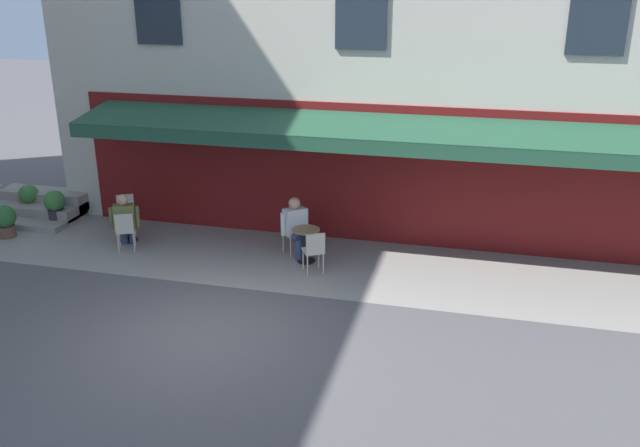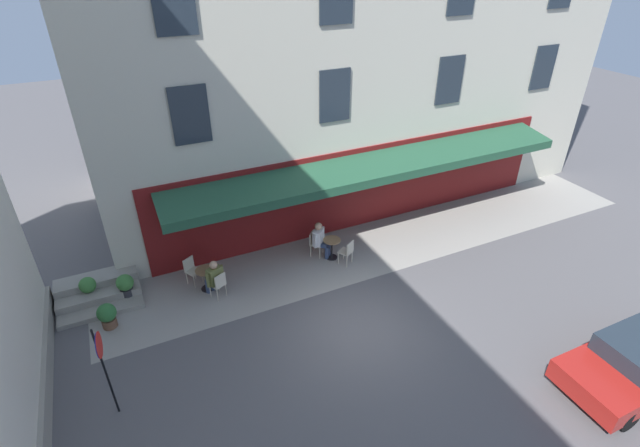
{
  "view_description": "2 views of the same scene",
  "coord_description": "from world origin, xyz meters",
  "px_view_note": "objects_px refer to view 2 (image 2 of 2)",
  "views": [
    {
      "loc": [
        -4.41,
        9.44,
        5.79
      ],
      "look_at": [
        -1.17,
        -3.42,
        0.91
      ],
      "focal_mm": 37.56,
      "sensor_mm": 36.0,
      "label": 1
    },
    {
      "loc": [
        5.2,
        8.42,
        9.46
      ],
      "look_at": [
        -0.55,
        -3.73,
        1.31
      ],
      "focal_mm": 26.07,
      "sensor_mm": 36.0,
      "label": 2
    }
  ],
  "objects_px": {
    "cafe_chair_cream_near_door": "(348,250)",
    "potted_plant_entrance_right": "(126,286)",
    "seated_companion_in_olive": "(214,277)",
    "cafe_chair_cream_by_window": "(315,241)",
    "seated_patron_in_white": "(320,239)",
    "no_parking_sign": "(102,357)",
    "potted_plant_under_sign": "(107,315)",
    "potted_plant_mid_terrace": "(88,288)",
    "cafe_chair_cream_kerbside": "(219,283)",
    "cafe_table_near_entrance": "(332,246)",
    "cafe_chair_cream_facing_street": "(191,268)",
    "cafe_table_mid_terrace": "(206,277)"
  },
  "relations": [
    {
      "from": "seated_patron_in_white",
      "to": "no_parking_sign",
      "type": "xyz_separation_m",
      "value": [
        7.0,
        3.72,
        1.09
      ]
    },
    {
      "from": "cafe_table_near_entrance",
      "to": "potted_plant_mid_terrace",
      "type": "height_order",
      "value": "potted_plant_mid_terrace"
    },
    {
      "from": "cafe_chair_cream_near_door",
      "to": "cafe_chair_cream_kerbside",
      "type": "bearing_deg",
      "value": -1.73
    },
    {
      "from": "cafe_chair_cream_kerbside",
      "to": "cafe_chair_cream_facing_street",
      "type": "distance_m",
      "value": 1.26
    },
    {
      "from": "cafe_chair_cream_by_window",
      "to": "potted_plant_under_sign",
      "type": "relative_size",
      "value": 1.17
    },
    {
      "from": "cafe_chair_cream_facing_street",
      "to": "no_parking_sign",
      "type": "relative_size",
      "value": 0.35
    },
    {
      "from": "cafe_chair_cream_near_door",
      "to": "seated_companion_in_olive",
      "type": "distance_m",
      "value": 4.5
    },
    {
      "from": "cafe_chair_cream_near_door",
      "to": "cafe_chair_cream_by_window",
      "type": "distance_m",
      "value": 1.25
    },
    {
      "from": "cafe_chair_cream_near_door",
      "to": "no_parking_sign",
      "type": "bearing_deg",
      "value": 20.76
    },
    {
      "from": "no_parking_sign",
      "to": "potted_plant_under_sign",
      "type": "bearing_deg",
      "value": -90.29
    },
    {
      "from": "cafe_chair_cream_kerbside",
      "to": "potted_plant_entrance_right",
      "type": "height_order",
      "value": "cafe_chair_cream_kerbside"
    },
    {
      "from": "cafe_chair_cream_facing_street",
      "to": "potted_plant_under_sign",
      "type": "relative_size",
      "value": 1.17
    },
    {
      "from": "cafe_chair_cream_near_door",
      "to": "potted_plant_entrance_right",
      "type": "xyz_separation_m",
      "value": [
        6.99,
        -1.3,
        -0.06
      ]
    },
    {
      "from": "no_parking_sign",
      "to": "potted_plant_mid_terrace",
      "type": "relative_size",
      "value": 3.16
    },
    {
      "from": "cafe_chair_cream_by_window",
      "to": "cafe_chair_cream_kerbside",
      "type": "relative_size",
      "value": 1.0
    },
    {
      "from": "cafe_table_near_entrance",
      "to": "potted_plant_mid_terrace",
      "type": "bearing_deg",
      "value": -8.63
    },
    {
      "from": "cafe_table_mid_terrace",
      "to": "cafe_table_near_entrance",
      "type": "bearing_deg",
      "value": 177.88
    },
    {
      "from": "no_parking_sign",
      "to": "seated_companion_in_olive",
      "type": "bearing_deg",
      "value": -134.23
    },
    {
      "from": "cafe_chair_cream_near_door",
      "to": "seated_patron_in_white",
      "type": "bearing_deg",
      "value": -53.32
    },
    {
      "from": "cafe_table_near_entrance",
      "to": "seated_patron_in_white",
      "type": "bearing_deg",
      "value": -44.45
    },
    {
      "from": "cafe_table_mid_terrace",
      "to": "potted_plant_under_sign",
      "type": "height_order",
      "value": "potted_plant_under_sign"
    },
    {
      "from": "no_parking_sign",
      "to": "potted_plant_entrance_right",
      "type": "relative_size",
      "value": 3.01
    },
    {
      "from": "cafe_table_mid_terrace",
      "to": "potted_plant_entrance_right",
      "type": "relative_size",
      "value": 0.87
    },
    {
      "from": "cafe_chair_cream_facing_street",
      "to": "cafe_chair_cream_kerbside",
      "type": "bearing_deg",
      "value": 118.35
    },
    {
      "from": "cafe_chair_cream_kerbside",
      "to": "cafe_table_near_entrance",
      "type": "bearing_deg",
      "value": -174.25
    },
    {
      "from": "cafe_chair_cream_kerbside",
      "to": "seated_patron_in_white",
      "type": "xyz_separation_m",
      "value": [
        -3.77,
        -0.7,
        0.16
      ]
    },
    {
      "from": "cafe_chair_cream_near_door",
      "to": "seated_patron_in_white",
      "type": "xyz_separation_m",
      "value": [
        0.62,
        -0.83,
        0.16
      ]
    },
    {
      "from": "seated_companion_in_olive",
      "to": "potted_plant_entrance_right",
      "type": "xyz_separation_m",
      "value": [
        2.5,
        -0.98,
        -0.21
      ]
    },
    {
      "from": "cafe_chair_cream_by_window",
      "to": "seated_patron_in_white",
      "type": "bearing_deg",
      "value": 135.55
    },
    {
      "from": "cafe_table_near_entrance",
      "to": "cafe_chair_cream_kerbside",
      "type": "height_order",
      "value": "cafe_chair_cream_kerbside"
    },
    {
      "from": "seated_companion_in_olive",
      "to": "no_parking_sign",
      "type": "bearing_deg",
      "value": 45.77
    },
    {
      "from": "cafe_chair_cream_by_window",
      "to": "cafe_table_mid_terrace",
      "type": "height_order",
      "value": "cafe_chair_cream_by_window"
    },
    {
      "from": "potted_plant_entrance_right",
      "to": "cafe_chair_cream_near_door",
      "type": "bearing_deg",
      "value": 169.42
    },
    {
      "from": "seated_companion_in_olive",
      "to": "potted_plant_under_sign",
      "type": "xyz_separation_m",
      "value": [
        3.11,
        0.1,
        -0.27
      ]
    },
    {
      "from": "cafe_chair_cream_near_door",
      "to": "seated_companion_in_olive",
      "type": "height_order",
      "value": "seated_companion_in_olive"
    },
    {
      "from": "cafe_chair_cream_near_door",
      "to": "potted_plant_mid_terrace",
      "type": "height_order",
      "value": "cafe_chair_cream_near_door"
    },
    {
      "from": "cafe_table_mid_terrace",
      "to": "potted_plant_mid_terrace",
      "type": "distance_m",
      "value": 3.51
    },
    {
      "from": "cafe_table_near_entrance",
      "to": "cafe_chair_cream_kerbside",
      "type": "distance_m",
      "value": 4.09
    },
    {
      "from": "potted_plant_mid_terrace",
      "to": "seated_companion_in_olive",
      "type": "bearing_deg",
      "value": 158.63
    },
    {
      "from": "potted_plant_mid_terrace",
      "to": "potted_plant_entrance_right",
      "type": "bearing_deg",
      "value": 158.63
    },
    {
      "from": "cafe_chair_cream_by_window",
      "to": "cafe_chair_cream_near_door",
      "type": "bearing_deg",
      "value": 128.2
    },
    {
      "from": "seated_companion_in_olive",
      "to": "no_parking_sign",
      "type": "height_order",
      "value": "no_parking_sign"
    },
    {
      "from": "cafe_chair_cream_near_door",
      "to": "potted_plant_mid_terrace",
      "type": "xyz_separation_m",
      "value": [
        8.03,
        -1.71,
        -0.09
      ]
    },
    {
      "from": "cafe_chair_cream_near_door",
      "to": "potted_plant_entrance_right",
      "type": "height_order",
      "value": "cafe_chair_cream_near_door"
    },
    {
      "from": "cafe_table_near_entrance",
      "to": "cafe_chair_cream_facing_street",
      "type": "relative_size",
      "value": 0.82
    },
    {
      "from": "cafe_chair_cream_near_door",
      "to": "potted_plant_under_sign",
      "type": "bearing_deg",
      "value": -1.7
    },
    {
      "from": "cafe_chair_cream_facing_street",
      "to": "potted_plant_entrance_right",
      "type": "xyz_separation_m",
      "value": [
        1.99,
        -0.06,
        -0.06
      ]
    },
    {
      "from": "cafe_table_mid_terrace",
      "to": "cafe_chair_cream_facing_street",
      "type": "relative_size",
      "value": 0.82
    },
    {
      "from": "cafe_table_near_entrance",
      "to": "no_parking_sign",
      "type": "relative_size",
      "value": 0.29
    },
    {
      "from": "cafe_chair_cream_facing_street",
      "to": "potted_plant_mid_terrace",
      "type": "bearing_deg",
      "value": -8.77
    }
  ]
}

